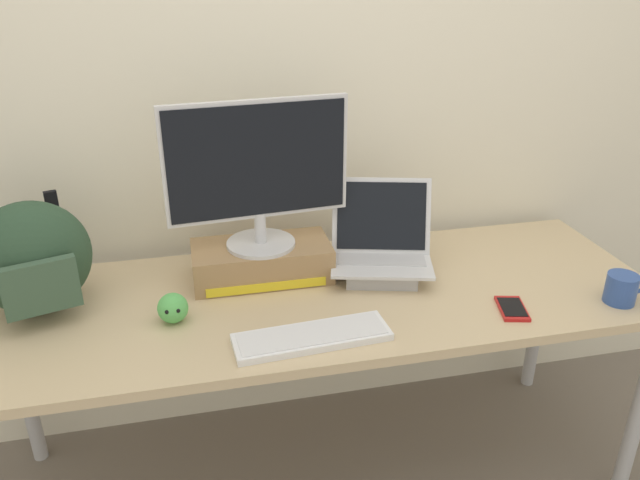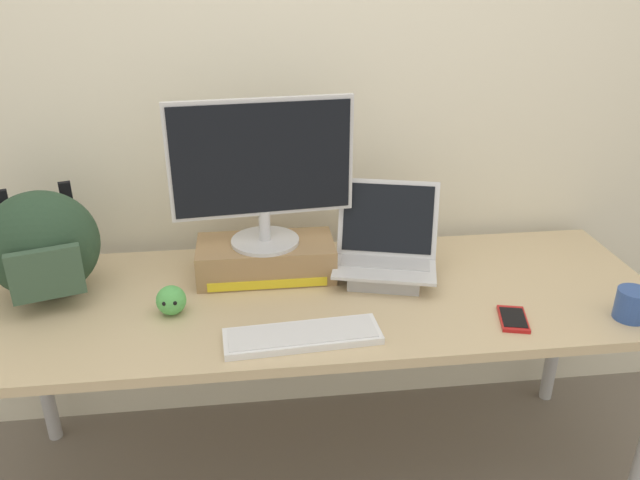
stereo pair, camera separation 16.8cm
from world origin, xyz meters
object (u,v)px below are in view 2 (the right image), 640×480
(messenger_backpack, at_px, (42,245))
(coffee_mug, at_px, (633,304))
(plush_toy, at_px, (171,300))
(toner_box_yellow, at_px, (266,259))
(cell_phone, at_px, (513,319))
(desktop_monitor, at_px, (262,170))
(open_laptop, at_px, (385,260))
(external_keyboard, at_px, (302,336))

(messenger_backpack, bearing_deg, coffee_mug, -28.64)
(messenger_backpack, relative_size, plush_toy, 4.42)
(toner_box_yellow, distance_m, cell_phone, 0.77)
(messenger_backpack, bearing_deg, cell_phone, -30.36)
(desktop_monitor, relative_size, plush_toy, 6.46)
(toner_box_yellow, xyz_separation_m, cell_phone, (0.68, -0.36, -0.05))
(coffee_mug, height_order, plush_toy, coffee_mug)
(desktop_monitor, distance_m, open_laptop, 0.48)
(external_keyboard, relative_size, coffee_mug, 3.24)
(open_laptop, bearing_deg, toner_box_yellow, -174.31)
(desktop_monitor, relative_size, open_laptop, 1.50)
(desktop_monitor, height_order, messenger_backpack, desktop_monitor)
(external_keyboard, height_order, messenger_backpack, messenger_backpack)
(desktop_monitor, bearing_deg, external_keyboard, -83.67)
(desktop_monitor, height_order, open_laptop, desktop_monitor)
(coffee_mug, bearing_deg, open_laptop, 152.89)
(toner_box_yellow, bearing_deg, open_laptop, -9.30)
(external_keyboard, xyz_separation_m, coffee_mug, (0.94, -0.00, 0.03))
(open_laptop, relative_size, coffee_mug, 2.79)
(open_laptop, bearing_deg, external_keyboard, -117.31)
(external_keyboard, xyz_separation_m, cell_phone, (0.60, 0.02, -0.01))
(plush_toy, bearing_deg, cell_phone, -9.20)
(toner_box_yellow, relative_size, external_keyboard, 1.01)
(open_laptop, height_order, messenger_backpack, messenger_backpack)
(cell_phone, bearing_deg, external_keyboard, -163.64)
(toner_box_yellow, height_order, coffee_mug, toner_box_yellow)
(toner_box_yellow, height_order, desktop_monitor, desktop_monitor)
(toner_box_yellow, bearing_deg, messenger_backpack, -175.57)
(desktop_monitor, distance_m, external_keyboard, 0.52)
(coffee_mug, bearing_deg, external_keyboard, 179.81)
(plush_toy, bearing_deg, coffee_mug, -7.98)
(external_keyboard, height_order, cell_phone, external_keyboard)
(coffee_mug, xyz_separation_m, cell_phone, (-0.34, 0.03, -0.04))
(external_keyboard, height_order, coffee_mug, coffee_mug)
(desktop_monitor, relative_size, coffee_mug, 4.19)
(toner_box_yellow, xyz_separation_m, coffee_mug, (1.02, -0.39, -0.01))
(toner_box_yellow, xyz_separation_m, messenger_backpack, (-0.66, -0.05, 0.11))
(open_laptop, bearing_deg, plush_toy, -152.43)
(open_laptop, relative_size, messenger_backpack, 0.97)
(external_keyboard, xyz_separation_m, plush_toy, (-0.36, 0.18, 0.03))
(open_laptop, bearing_deg, messenger_backpack, -165.62)
(open_laptop, distance_m, messenger_backpack, 1.04)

